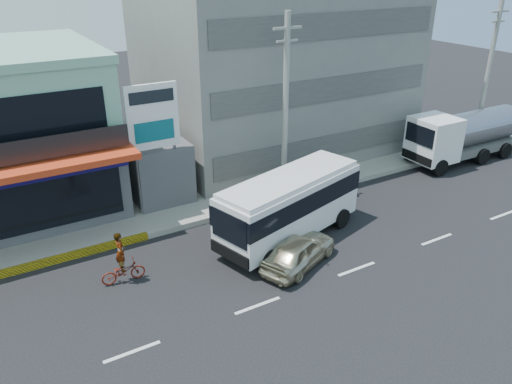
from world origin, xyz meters
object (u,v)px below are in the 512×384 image
satellite_dish (153,138)px  utility_pole_near (285,110)px  sedan (299,251)px  tanker_truck (461,135)px  billboard (153,124)px  utility_pole_far (487,76)px  motorcycle_rider (122,266)px  minibus (290,202)px  concrete_building (273,46)px

satellite_dish → utility_pole_near: 7.17m
sedan → tanker_truck: bearing=-95.9°
billboard → utility_pole_far: utility_pole_far is taller
satellite_dish → motorcycle_rider: 8.36m
minibus → sedan: 2.67m
concrete_building → tanker_truck: bearing=-42.6°
concrete_building → satellite_dish: bearing=-158.2°
tanker_truck → billboard: bearing=172.2°
concrete_building → utility_pole_near: bearing=-117.8°
concrete_building → motorcycle_rider: concrete_building is taller
motorcycle_rider → satellite_dish: bearing=59.5°
billboard → tanker_truck: (19.75, -2.69, -3.14)m
satellite_dish → tanker_truck: bearing=-13.1°
utility_pole_far → tanker_truck: 4.44m
concrete_building → billboard: (-10.50, -5.80, -2.07)m
utility_pole_near → utility_pole_far: same height
utility_pole_near → satellite_dish: bearing=149.0°
tanker_truck → sedan: bearing=-163.1°
concrete_building → sedan: bearing=-117.5°
satellite_dish → utility_pole_near: bearing=-31.0°
minibus → satellite_dish: bearing=118.4°
billboard → sedan: (3.50, -7.65, -4.22)m
utility_pole_far → motorcycle_rider: bearing=-173.0°
concrete_building → billboard: bearing=-151.1°
billboard → motorcycle_rider: size_ratio=2.98×
utility_pole_near → sedan: utility_pole_near is taller
concrete_building → utility_pole_far: bearing=-32.3°
utility_pole_far → motorcycle_rider: (-26.00, -3.19, -4.38)m
billboard → minibus: size_ratio=0.85×
minibus → utility_pole_far: bearing=11.5°
concrete_building → utility_pole_near: size_ratio=1.60×
concrete_building → billboard: size_ratio=2.32×
concrete_building → satellite_dish: (-10.00, -4.00, -3.42)m
billboard → satellite_dish: bearing=74.5°
minibus → sedan: (-0.92, -2.18, -1.23)m
satellite_dish → utility_pole_near: size_ratio=0.15×
sedan → tanker_truck: (16.25, 4.95, 1.08)m
minibus → motorcycle_rider: 8.02m
billboard → tanker_truck: 20.18m
sedan → motorcycle_rider: 7.49m
satellite_dish → motorcycle_rider: bearing=-120.5°
sedan → tanker_truck: tanker_truck is taller
utility_pole_near → sedan: bearing=-117.2°
motorcycle_rider → utility_pole_near: bearing=17.7°
concrete_building → utility_pole_near: (-4.00, -7.60, -1.85)m
utility_pole_far → billboard: bearing=175.4°
utility_pole_near → utility_pole_far: bearing=0.0°
satellite_dish → utility_pole_far: utility_pole_far is taller
minibus → billboard: bearing=129.0°
motorcycle_rider → sedan: bearing=-20.8°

